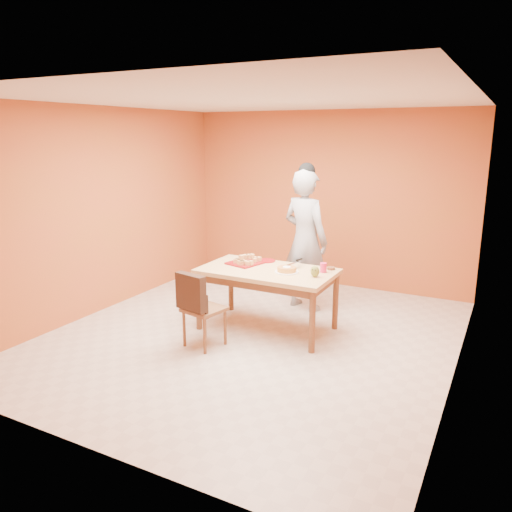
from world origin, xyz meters
The scene contains 17 objects.
floor centered at (0.00, 0.00, 0.00)m, with size 5.00×5.00×0.00m, color beige.
ceiling centered at (0.00, 0.00, 2.70)m, with size 5.00×5.00×0.00m, color silver.
wall_back centered at (0.00, 2.50, 1.35)m, with size 4.50×4.50×0.00m, color #B24B29.
wall_left centered at (-2.25, 0.00, 1.35)m, with size 5.00×5.00×0.00m, color #B24B29.
wall_right centered at (2.25, 0.00, 1.35)m, with size 5.00×5.00×0.00m, color #B24B29.
dining_table centered at (0.06, 0.30, 0.67)m, with size 1.60×0.90×0.76m.
dining_chair centered at (-0.35, -0.49, 0.46)m, with size 0.48×0.54×0.88m.
pastry_pile centered at (-0.31, 0.40, 0.83)m, with size 0.32×0.32×0.11m, color tan, non-canonical shape.
person centered at (0.16, 1.24, 0.95)m, with size 0.69×0.46×1.90m, color gray.
pastry_platter centered at (-0.31, 0.40, 0.77)m, with size 0.36×0.36×0.02m, color maroon.
red_dinner_plate centered at (-0.13, 0.65, 0.77)m, with size 0.23×0.23×0.01m, color maroon.
white_cake_plate centered at (0.32, 0.28, 0.77)m, with size 0.28×0.28×0.01m, color white.
sponge_cake centered at (0.32, 0.28, 0.80)m, with size 0.22×0.22×0.05m, color #F1B33E.
cake_server centered at (0.33, 0.46, 0.83)m, with size 0.04×0.23×0.01m, color white.
egg_ornament centered at (0.68, 0.26, 0.83)m, with size 0.10×0.08×0.13m, color olive.
magenta_glass centered at (0.70, 0.49, 0.82)m, with size 0.08×0.08×0.11m, color #E3225B.
checker_tin centered at (0.74, 0.65, 0.77)m, with size 0.10×0.10×0.03m, color #3A1C0F.
Camera 1 is at (2.61, -4.88, 2.34)m, focal length 35.00 mm.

